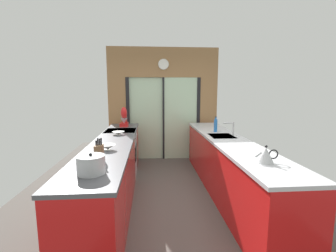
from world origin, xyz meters
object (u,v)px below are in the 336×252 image
Objects in this scene: oven_range at (121,153)px; stock_pot at (91,165)px; kettle at (266,155)px; mixing_bowl_near at (108,147)px; knife_block at (99,153)px; soap_bottle at (216,125)px; stand_mixer at (124,119)px; mixing_bowl_far at (118,133)px.

stock_pot is (0.02, -2.41, 0.55)m from oven_range.
kettle is at bearing 6.08° from stock_pot.
mixing_bowl_near is 0.76× the size of knife_block.
soap_bottle reaches higher than knife_block.
soap_bottle is at bearing 49.74° from stock_pot.
stand_mixer reaches higher than knife_block.
kettle is at bearing -56.99° from stand_mixer.
kettle is at bearing -20.93° from mixing_bowl_near.
soap_bottle is at bearing 5.10° from mixing_bowl_far.
knife_block reaches higher than mixing_bowl_near.
stock_pot is 1.79m from kettle.
mixing_bowl_far is at bearing -174.90° from soap_bottle.
soap_bottle is (1.80, -0.31, 0.59)m from oven_range.
kettle reaches higher than mixing_bowl_near.
mixing_bowl_near is 1.07m from mixing_bowl_far.
mixing_bowl_near is 2.17m from soap_bottle.
oven_range is 1.62m from mixing_bowl_near.
stand_mixer reaches higher than oven_range.
stock_pot is (0.00, -0.87, 0.05)m from mixing_bowl_near.
soap_bottle reaches higher than kettle.
oven_range is 2.19× the size of stand_mixer.
soap_bottle is at bearing 44.38° from knife_block.
mixing_bowl_near is at bearing -89.31° from oven_range.
knife_block is (0.02, -2.05, 0.56)m from oven_range.
mixing_bowl_far is 0.51× the size of stand_mixer.
mixing_bowl_near is at bearing -90.00° from stand_mixer.
mixing_bowl_far reaches higher than oven_range.
knife_block reaches higher than kettle.
stand_mixer is 1.59× the size of stock_pot.
stock_pot reaches higher than kettle.
stand_mixer is (0.02, 0.52, 0.63)m from oven_range.
stand_mixer is at bearing 87.97° from oven_range.
kettle is 1.91m from soap_bottle.
stock_pot is at bearing -90.00° from stand_mixer.
stock_pot is 0.91× the size of soap_bottle.
knife_block is 1.79m from kettle.
mixing_bowl_far is 0.82× the size of stock_pot.
soap_bottle is (1.78, 1.74, 0.03)m from knife_block.
stand_mixer is (0.00, 2.06, 0.12)m from mixing_bowl_near.
mixing_bowl_far is 0.83× the size of kettle.
mixing_bowl_far is 1.00m from stand_mixer.
stock_pot is (0.00, -1.94, 0.05)m from mixing_bowl_far.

